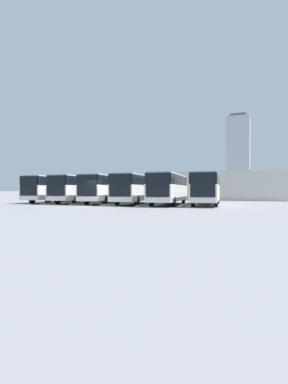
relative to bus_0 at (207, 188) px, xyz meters
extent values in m
plane|color=slate|center=(9.54, 6.03, -1.80)|extent=(600.00, 600.00, 0.00)
cube|color=silver|center=(0.00, -0.02, -0.53)|extent=(3.73, 11.50, 1.65)
cube|color=black|center=(0.00, -0.02, 0.80)|extent=(3.67, 11.33, 1.01)
cube|color=black|center=(-0.66, 5.61, 0.22)|extent=(2.13, 0.29, 2.15)
cube|color=silver|center=(-0.66, 5.61, -1.13)|extent=(2.30, 0.33, 0.40)
cube|color=silver|center=(0.00, -0.02, 1.36)|extent=(3.58, 11.04, 0.12)
cylinder|color=black|center=(-1.46, 3.34, -1.31)|extent=(0.41, 1.01, 0.98)
cylinder|color=black|center=(0.65, 3.58, -1.31)|extent=(0.41, 1.01, 0.98)
cylinder|color=black|center=(-0.65, -3.62, -1.31)|extent=(0.41, 1.01, 0.98)
cylinder|color=black|center=(1.47, -3.37, -1.31)|extent=(0.41, 1.01, 0.98)
cube|color=#9E9E99|center=(1.91, 1.68, -1.73)|extent=(1.12, 7.53, 0.15)
cube|color=silver|center=(3.82, 0.84, -0.53)|extent=(3.73, 11.50, 1.65)
cube|color=black|center=(3.82, 0.84, 0.80)|extent=(3.67, 11.33, 1.01)
cube|color=black|center=(3.16, 6.46, 0.22)|extent=(2.13, 0.29, 2.15)
cube|color=silver|center=(3.16, 6.46, -1.13)|extent=(2.30, 0.33, 0.40)
cube|color=silver|center=(3.82, 0.84, 1.36)|extent=(3.58, 11.04, 0.12)
cylinder|color=black|center=(2.35, 4.19, -1.31)|extent=(0.41, 1.01, 0.98)
cylinder|color=black|center=(4.47, 4.44, -1.31)|extent=(0.41, 1.01, 0.98)
cylinder|color=black|center=(3.17, -2.77, -1.31)|extent=(0.41, 1.01, 0.98)
cylinder|color=black|center=(5.28, -2.52, -1.31)|extent=(0.41, 1.01, 0.98)
cube|color=#9E9E99|center=(5.72, 2.53, -1.73)|extent=(1.12, 7.53, 0.15)
cube|color=silver|center=(7.63, 0.59, -0.53)|extent=(3.73, 11.50, 1.65)
cube|color=black|center=(7.63, 0.59, 0.80)|extent=(3.67, 11.33, 1.01)
cube|color=black|center=(6.97, 6.21, 0.22)|extent=(2.13, 0.29, 2.15)
cube|color=silver|center=(6.97, 6.22, -1.13)|extent=(2.30, 0.33, 0.40)
cube|color=silver|center=(7.63, 0.59, 1.36)|extent=(3.58, 11.04, 0.12)
cylinder|color=black|center=(6.17, 3.94, -1.31)|extent=(0.41, 1.01, 0.98)
cylinder|color=black|center=(8.28, 4.19, -1.31)|extent=(0.41, 1.01, 0.98)
cylinder|color=black|center=(6.98, -3.01, -1.31)|extent=(0.41, 1.01, 0.98)
cylinder|color=black|center=(9.10, -2.76, -1.31)|extent=(0.41, 1.01, 0.98)
cube|color=#9E9E99|center=(9.54, 2.29, -1.73)|extent=(1.12, 7.53, 0.15)
cube|color=silver|center=(11.45, 0.27, -0.53)|extent=(3.73, 11.50, 1.65)
cube|color=black|center=(11.45, 0.27, 0.80)|extent=(3.67, 11.33, 1.01)
cube|color=black|center=(10.79, 5.90, 0.22)|extent=(2.13, 0.29, 2.15)
cube|color=silver|center=(10.79, 5.90, -1.13)|extent=(2.30, 0.33, 0.40)
cube|color=silver|center=(11.45, 0.27, 1.36)|extent=(3.58, 11.04, 0.12)
cylinder|color=black|center=(9.98, 3.63, -1.31)|extent=(0.41, 1.01, 0.98)
cylinder|color=black|center=(12.10, 3.87, -1.31)|extent=(0.41, 1.01, 0.98)
cylinder|color=black|center=(10.80, -3.33, -1.31)|extent=(0.41, 1.01, 0.98)
cylinder|color=black|center=(12.91, -3.08, -1.31)|extent=(0.41, 1.01, 0.98)
cube|color=#9E9E99|center=(13.35, 1.97, -1.73)|extent=(1.12, 7.53, 0.15)
cube|color=silver|center=(15.26, 0.20, -0.53)|extent=(3.73, 11.50, 1.65)
cube|color=black|center=(15.26, 0.20, 0.80)|extent=(3.67, 11.33, 1.01)
cube|color=black|center=(14.60, 5.82, 0.22)|extent=(2.13, 0.29, 2.15)
cube|color=silver|center=(14.60, 5.83, -1.13)|extent=(2.30, 0.33, 0.40)
cube|color=silver|center=(15.26, 0.20, 1.36)|extent=(3.58, 11.04, 0.12)
cylinder|color=black|center=(13.80, 3.55, -1.31)|extent=(0.41, 1.01, 0.98)
cylinder|color=black|center=(15.91, 3.80, -1.31)|extent=(0.41, 1.01, 0.98)
cylinder|color=black|center=(14.61, -3.40, -1.31)|extent=(0.41, 1.01, 0.98)
cylinder|color=black|center=(16.73, -3.15, -1.31)|extent=(0.41, 1.01, 0.98)
cube|color=#9E9E99|center=(17.17, 1.89, -1.73)|extent=(1.12, 7.53, 0.15)
cube|color=silver|center=(19.08, 0.02, -0.53)|extent=(3.73, 11.50, 1.65)
cube|color=black|center=(19.08, 0.02, 0.80)|extent=(3.67, 11.33, 1.01)
cube|color=black|center=(18.42, 5.64, 0.22)|extent=(2.13, 0.29, 2.15)
cube|color=silver|center=(18.42, 5.64, -1.13)|extent=(2.30, 0.33, 0.40)
cube|color=silver|center=(19.08, 0.02, 1.36)|extent=(3.58, 11.04, 0.12)
cylinder|color=black|center=(17.61, 3.37, -1.31)|extent=(0.41, 1.01, 0.98)
cylinder|color=black|center=(19.73, 3.62, -1.31)|extent=(0.41, 1.01, 0.98)
cylinder|color=black|center=(18.43, -3.59, -1.31)|extent=(0.41, 1.01, 0.98)
cylinder|color=black|center=(20.54, -3.34, -1.31)|extent=(0.41, 1.01, 0.98)
cube|color=beige|center=(9.54, -18.43, 0.41)|extent=(37.11, 8.87, 4.43)
cube|color=silver|center=(9.54, -24.37, 2.37)|extent=(37.11, 3.00, 0.24)
cylinder|color=slate|center=(-3.45, -25.47, 0.29)|extent=(0.20, 0.20, 4.18)
cylinder|color=slate|center=(22.53, -25.47, 0.29)|extent=(0.20, 0.20, 4.18)
cube|color=#ADB2B7|center=(13.10, -214.24, 27.32)|extent=(17.34, 17.34, 58.25)
cube|color=#4C4C51|center=(13.10, -214.24, 57.65)|extent=(12.14, 12.14, 2.40)
camera|label=1|loc=(-5.53, 31.31, -0.23)|focal=28.00mm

